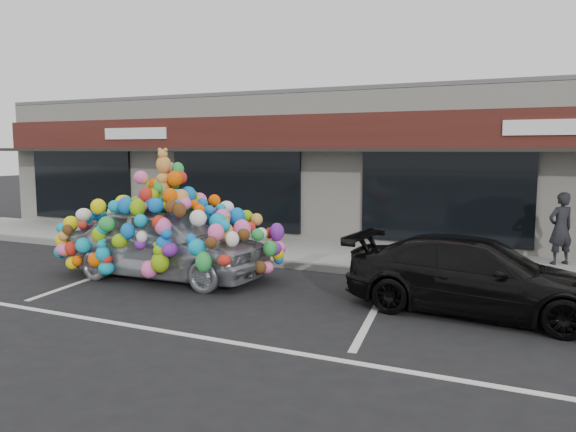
% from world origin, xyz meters
% --- Properties ---
extents(ground, '(90.00, 90.00, 0.00)m').
position_xyz_m(ground, '(0.00, 0.00, 0.00)').
color(ground, black).
rests_on(ground, ground).
extents(shop_building, '(24.00, 7.20, 4.31)m').
position_xyz_m(shop_building, '(0.00, 8.44, 2.16)').
color(shop_building, silver).
rests_on(shop_building, ground).
extents(sidewalk, '(26.00, 3.00, 0.15)m').
position_xyz_m(sidewalk, '(0.00, 4.00, 0.07)').
color(sidewalk, '#979792').
rests_on(sidewalk, ground).
extents(kerb, '(26.00, 0.18, 0.16)m').
position_xyz_m(kerb, '(0.00, 2.50, 0.07)').
color(kerb, slate).
rests_on(kerb, ground).
extents(parking_stripe_left, '(0.73, 4.37, 0.01)m').
position_xyz_m(parking_stripe_left, '(-3.20, 0.20, 0.00)').
color(parking_stripe_left, silver).
rests_on(parking_stripe_left, ground).
extents(parking_stripe_mid, '(0.73, 4.37, 0.01)m').
position_xyz_m(parking_stripe_mid, '(2.80, 0.20, 0.00)').
color(parking_stripe_mid, silver).
rests_on(parking_stripe_mid, ground).
extents(lane_line, '(14.00, 0.12, 0.01)m').
position_xyz_m(lane_line, '(2.00, -2.30, 0.00)').
color(lane_line, silver).
rests_on(lane_line, ground).
extents(toy_car, '(3.16, 4.68, 2.71)m').
position_xyz_m(toy_car, '(-1.79, 0.55, 0.92)').
color(toy_car, gray).
rests_on(toy_car, ground).
extents(black_sedan, '(2.04, 4.35, 1.23)m').
position_xyz_m(black_sedan, '(4.36, 0.60, 0.61)').
color(black_sedan, black).
rests_on(black_sedan, ground).
extents(pedestrian_a, '(0.69, 0.65, 1.58)m').
position_xyz_m(pedestrian_a, '(5.62, 4.72, 0.94)').
color(pedestrian_a, black).
rests_on(pedestrian_a, sidewalk).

